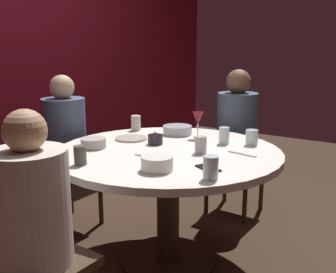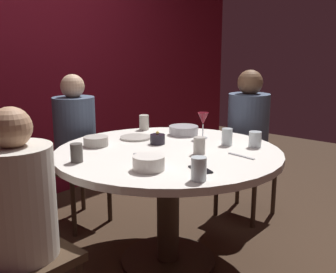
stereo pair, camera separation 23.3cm
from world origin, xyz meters
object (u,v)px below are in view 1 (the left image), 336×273
at_px(seated_diner_right, 237,127).
at_px(bowl_small_white, 93,143).
at_px(cup_by_left_diner, 80,155).
at_px(cup_near_candle, 201,145).
at_px(dinner_plate, 131,138).
at_px(cup_center_front, 252,137).
at_px(seated_diner_back, 65,136).
at_px(cell_phone, 208,168).
at_px(seated_diner_left, 32,212).
at_px(bowl_salad_center, 157,163).
at_px(dining_table, 168,173).
at_px(candle_holder, 155,139).
at_px(bowl_serving_large, 177,130).
at_px(cup_by_right_diner, 224,136).
at_px(cup_beside_wine, 136,123).
at_px(cup_far_edge, 211,168).
at_px(wine_glass, 198,119).

height_order(seated_diner_right, bowl_small_white, seated_diner_right).
relative_size(bowl_small_white, cup_by_left_diner, 1.52).
xyz_separation_m(seated_diner_right, cup_by_left_diner, (-1.49, 0.20, 0.07)).
distance_m(bowl_small_white, cup_near_candle, 0.66).
relative_size(dinner_plate, cup_center_front, 2.19).
distance_m(seated_diner_back, cell_phone, 1.33).
height_order(seated_diner_left, bowl_salad_center, seated_diner_left).
xyz_separation_m(dining_table, seated_diner_back, (0.00, 0.92, 0.12)).
xyz_separation_m(candle_holder, cup_by_left_diner, (-0.58, 0.06, 0.02)).
xyz_separation_m(bowl_serving_large, cup_by_right_diner, (-0.07, -0.40, 0.02)).
bearing_deg(candle_holder, seated_diner_right, -8.95).
distance_m(cup_center_front, cup_beside_wine, 0.89).
distance_m(bowl_serving_large, cup_far_edge, 0.98).
distance_m(wine_glass, cup_far_edge, 0.87).
bearing_deg(bowl_serving_large, dining_table, -154.20).
distance_m(dinner_plate, bowl_small_white, 0.31).
distance_m(cell_phone, bowl_small_white, 0.79).
xyz_separation_m(cell_phone, cup_by_left_diner, (-0.31, 0.59, 0.05)).
xyz_separation_m(seated_diner_left, wine_glass, (1.36, 0.02, 0.18)).
xyz_separation_m(candle_holder, dinner_plate, (0.02, 0.21, -0.02)).
distance_m(cup_by_left_diner, cup_far_edge, 0.70).
distance_m(seated_diner_right, bowl_small_white, 1.26).
distance_m(bowl_small_white, cup_center_front, 0.98).
xyz_separation_m(cup_by_left_diner, cup_center_front, (0.91, -0.57, -0.00)).
distance_m(dinner_plate, cup_far_edge, 0.93).
xyz_separation_m(cup_near_candle, cup_by_left_diner, (-0.56, 0.40, 0.00)).
xyz_separation_m(candle_holder, cup_near_candle, (-0.03, -0.35, 0.02)).
distance_m(bowl_serving_large, cup_beside_wine, 0.34).
relative_size(dinner_plate, cup_near_candle, 2.13).
xyz_separation_m(seated_diner_left, seated_diner_right, (1.94, -0.00, 0.04)).
relative_size(seated_diner_back, bowl_salad_center, 7.17).
distance_m(seated_diner_back, cup_near_candle, 1.13).
distance_m(dining_table, cell_phone, 0.47).
xyz_separation_m(bowl_salad_center, cup_by_left_diner, (-0.15, 0.39, 0.01)).
relative_size(seated_diner_right, cup_near_candle, 11.88).
bearing_deg(seated_diner_back, bowl_salad_center, -18.30).
relative_size(candle_holder, bowl_salad_center, 0.59).
height_order(seated_diner_back, bowl_salad_center, seated_diner_back).
bearing_deg(cup_by_left_diner, cup_by_right_diner, -25.89).
relative_size(cup_far_edge, cup_beside_wine, 1.01).
distance_m(seated_diner_left, cup_by_left_diner, 0.51).
height_order(seated_diner_back, cup_by_left_diner, seated_diner_back).
bearing_deg(seated_diner_back, wine_glass, 22.96).
relative_size(seated_diner_back, seated_diner_right, 0.98).
xyz_separation_m(seated_diner_right, wine_glass, (-0.59, 0.02, 0.15)).
distance_m(seated_diner_left, candle_holder, 1.05).
distance_m(wine_glass, bowl_salad_center, 0.78).
relative_size(seated_diner_right, cup_far_edge, 10.69).
distance_m(candle_holder, bowl_small_white, 0.39).
height_order(seated_diner_right, dinner_plate, seated_diner_right).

